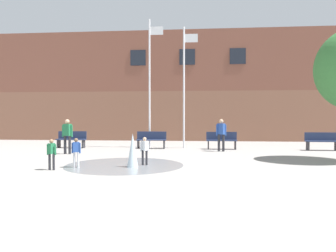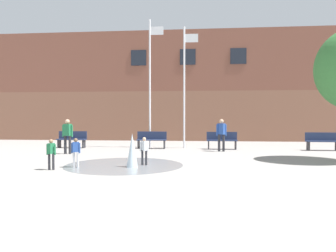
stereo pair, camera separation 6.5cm
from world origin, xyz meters
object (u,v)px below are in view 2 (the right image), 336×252
at_px(park_bench_near_trashcan, 222,140).
at_px(child_running, 51,152).
at_px(adult_near_bench, 68,134).
at_px(child_with_pink_shirt, 144,149).
at_px(flagpole_right, 185,83).
at_px(park_bench_far_right, 322,141).
at_px(flagpole_left, 150,80).
at_px(park_bench_far_left, 72,139).
at_px(child_in_fountain, 76,150).
at_px(park_bench_under_left_flagpole, 152,140).
at_px(teen_by_trashcan, 221,132).

distance_m(park_bench_near_trashcan, child_running, 9.44).
height_order(adult_near_bench, child_with_pink_shirt, adult_near_bench).
bearing_deg(park_bench_near_trashcan, adult_near_bench, -157.91).
xyz_separation_m(park_bench_near_trashcan, flagpole_right, (-1.98, 0.48, 3.05)).
distance_m(park_bench_far_right, flagpole_left, 9.49).
bearing_deg(child_with_pink_shirt, adult_near_bench, 8.41).
xyz_separation_m(park_bench_far_left, child_in_fountain, (2.88, -6.82, 0.10)).
bearing_deg(flagpole_left, flagpole_right, -0.00).
relative_size(child_running, flagpole_left, 0.14).
height_order(park_bench_under_left_flagpole, child_with_pink_shirt, child_with_pink_shirt).
distance_m(park_bench_far_left, flagpole_right, 6.92).
bearing_deg(adult_near_bench, park_bench_far_right, -148.79).
distance_m(park_bench_far_right, child_with_pink_shirt, 10.04).
distance_m(park_bench_far_right, adult_near_bench, 12.53).
distance_m(park_bench_far_left, child_in_fountain, 7.40).
bearing_deg(park_bench_far_left, park_bench_far_right, -0.80).
relative_size(child_with_pink_shirt, flagpole_right, 0.15).
bearing_deg(adult_near_bench, child_running, 124.87).
height_order(park_bench_near_trashcan, park_bench_far_right, same).
bearing_deg(park_bench_far_left, flagpole_left, 6.08).
relative_size(child_running, teen_by_trashcan, 0.62).
relative_size(adult_near_bench, flagpole_right, 0.24).
relative_size(park_bench_near_trashcan, teen_by_trashcan, 1.01).
bearing_deg(child_with_pink_shirt, park_bench_far_right, -98.14).
distance_m(teen_by_trashcan, child_in_fountain, 7.70).
distance_m(child_with_pink_shirt, flagpole_left, 7.31).
relative_size(park_bench_near_trashcan, adult_near_bench, 1.01).
bearing_deg(park_bench_under_left_flagpole, child_with_pink_shirt, -84.03).
height_order(park_bench_far_left, park_bench_under_left_flagpole, same).
height_order(child_in_fountain, child_with_pink_shirt, same).
bearing_deg(park_bench_under_left_flagpole, child_running, -106.09).
distance_m(park_bench_under_left_flagpole, child_running, 7.74).
bearing_deg(park_bench_far_left, child_with_pink_shirt, -50.17).
bearing_deg(child_in_fountain, child_running, 15.52).
xyz_separation_m(park_bench_far_right, child_running, (-10.91, -7.21, 0.10)).
bearing_deg(park_bench_far_right, child_in_fountain, -147.26).
height_order(park_bench_near_trashcan, child_with_pink_shirt, child_with_pink_shirt).
bearing_deg(child_in_fountain, teen_by_trashcan, -161.31).
xyz_separation_m(park_bench_far_left, child_with_pink_shirt, (5.07, -6.08, 0.10)).
height_order(park_bench_under_left_flagpole, child_in_fountain, child_in_fountain).
bearing_deg(teen_by_trashcan, child_running, 85.19).
relative_size(park_bench_near_trashcan, child_in_fountain, 1.62).
bearing_deg(child_running, flagpole_left, 1.92).
xyz_separation_m(park_bench_under_left_flagpole, flagpole_right, (1.77, 0.42, 3.05)).
xyz_separation_m(flagpole_left, flagpole_right, (1.89, -0.00, -0.23)).
bearing_deg(child_running, park_bench_far_right, -40.17).
xyz_separation_m(park_bench_far_left, flagpole_right, (6.20, 0.46, 3.05)).
bearing_deg(park_bench_far_left, teen_by_trashcan, -8.13).
bearing_deg(child_in_fountain, flagpole_left, -129.90).
distance_m(child_running, flagpole_left, 8.71).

